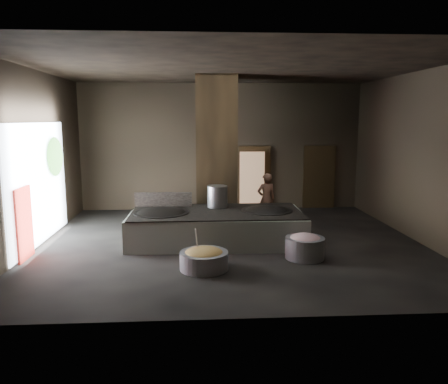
{
  "coord_description": "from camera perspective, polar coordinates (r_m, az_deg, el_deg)",
  "views": [
    {
      "loc": [
        -0.87,
        -11.19,
        3.23
      ],
      "look_at": [
        -0.14,
        0.68,
        1.25
      ],
      "focal_mm": 35.0,
      "sensor_mm": 36.0,
      "label": 1
    }
  ],
  "objects": [
    {
      "name": "pavilion_sliver",
      "position": [
        11.12,
        -24.64,
        -3.79
      ],
      "size": [
        0.05,
        0.9,
        1.7
      ],
      "primitive_type": "cube",
      "color": "maroon",
      "rests_on": "ground"
    },
    {
      "name": "doorway_far_glow",
      "position": [
        16.44,
        11.97,
        1.62
      ],
      "size": [
        0.88,
        0.04,
        2.07
      ],
      "primitive_type": "cube",
      "color": "#8C6647",
      "rests_on": "ground"
    },
    {
      "name": "back_wall",
      "position": [
        15.8,
        -0.38,
        5.9
      ],
      "size": [
        10.0,
        0.1,
        4.5
      ],
      "primitive_type": "cube",
      "color": "black",
      "rests_on": "ground"
    },
    {
      "name": "floor",
      "position": [
        11.7,
        0.87,
        -6.84
      ],
      "size": [
        10.0,
        9.0,
        0.1
      ],
      "primitive_type": "cube",
      "color": "black",
      "rests_on": "ground"
    },
    {
      "name": "wok_right_rim",
      "position": [
        11.74,
        5.6,
        -2.44
      ],
      "size": [
        1.37,
        1.37,
        0.05
      ],
      "primitive_type": "cylinder",
      "color": "black",
      "rests_on": "hearth_platform"
    },
    {
      "name": "stock_pot",
      "position": [
        12.04,
        -0.88,
        -0.59
      ],
      "size": [
        0.56,
        0.56,
        0.6
      ],
      "primitive_type": "cylinder",
      "color": "#A3A7AB",
      "rests_on": "hearth_platform"
    },
    {
      "name": "ceiling",
      "position": [
        11.3,
        0.93,
        16.15
      ],
      "size": [
        10.0,
        9.0,
        0.1
      ],
      "primitive_type": "cube",
      "color": "black",
      "rests_on": "back_wall"
    },
    {
      "name": "cook",
      "position": [
        13.55,
        5.54,
        -0.92
      ],
      "size": [
        0.65,
        0.49,
        1.6
      ],
      "primitive_type": "imported",
      "rotation": [
        0.0,
        0.0,
        3.35
      ],
      "color": "#8F5E48",
      "rests_on": "ground"
    },
    {
      "name": "tree_silhouette",
      "position": [
        13.15,
        -21.21,
        4.32
      ],
      "size": [
        0.28,
        1.1,
        1.1
      ],
      "primitive_type": "ellipsoid",
      "color": "#194714",
      "rests_on": "left_opening"
    },
    {
      "name": "veg_fill",
      "position": [
        9.58,
        -2.64,
        -8.05
      ],
      "size": [
        0.87,
        0.87,
        0.27
      ],
      "primitive_type": "ellipsoid",
      "color": "olive",
      "rests_on": "veg_basin"
    },
    {
      "name": "left_opening",
      "position": [
        12.21,
        -23.03,
        1.02
      ],
      "size": [
        0.04,
        4.2,
        3.1
      ],
      "primitive_type": "cube",
      "color": "white",
      "rests_on": "ground"
    },
    {
      "name": "doorway_near",
      "position": [
        15.92,
        3.96,
        1.74
      ],
      "size": [
        1.18,
        0.08,
        2.38
      ],
      "primitive_type": "cube",
      "color": "black",
      "rests_on": "ground"
    },
    {
      "name": "right_wall",
      "position": [
        12.7,
        24.32,
        4.19
      ],
      "size": [
        0.1,
        9.0,
        4.5
      ],
      "primitive_type": "cube",
      "color": "black",
      "rests_on": "ground"
    },
    {
      "name": "wok_right",
      "position": [
        11.76,
        5.59,
        -2.77
      ],
      "size": [
        1.34,
        1.34,
        0.38
      ],
      "primitive_type": "ellipsoid",
      "color": "black",
      "rests_on": "hearth_platform"
    },
    {
      "name": "platform_cap",
      "position": [
        11.56,
        -0.99,
        -2.61
      ],
      "size": [
        4.46,
        2.14,
        0.03
      ],
      "primitive_type": "cube",
      "color": "black",
      "rests_on": "hearth_platform"
    },
    {
      "name": "doorway_near_glow",
      "position": [
        15.7,
        3.68,
        1.45
      ],
      "size": [
        0.89,
        0.04,
        2.1
      ],
      "primitive_type": "cube",
      "color": "#8C6647",
      "rests_on": "ground"
    },
    {
      "name": "hearth_platform",
      "position": [
        11.65,
        -0.99,
        -4.62
      ],
      "size": [
        4.62,
        2.31,
        0.79
      ],
      "primitive_type": "cube",
      "rotation": [
        0.0,
        0.0,
        -0.03
      ],
      "color": "silver",
      "rests_on": "ground"
    },
    {
      "name": "wok_left_rim",
      "position": [
        11.54,
        -8.2,
        -2.7
      ],
      "size": [
        1.47,
        1.47,
        0.05
      ],
      "primitive_type": "cylinder",
      "color": "black",
      "rests_on": "hearth_platform"
    },
    {
      "name": "veg_basin",
      "position": [
        9.63,
        -2.63,
        -8.93
      ],
      "size": [
        1.3,
        1.3,
        0.39
      ],
      "primitive_type": "cylinder",
      "rotation": [
        0.0,
        0.0,
        0.27
      ],
      "color": "gray",
      "rests_on": "ground"
    },
    {
      "name": "left_wall",
      "position": [
        11.99,
        -23.99,
        3.95
      ],
      "size": [
        0.1,
        9.0,
        4.5
      ],
      "primitive_type": "cube",
      "color": "black",
      "rests_on": "ground"
    },
    {
      "name": "meat_fill",
      "position": [
        10.46,
        10.53,
        -6.13
      ],
      "size": [
        0.76,
        0.76,
        0.29
      ],
      "primitive_type": "ellipsoid",
      "color": "#B46C73",
      "rests_on": "meat_basin"
    },
    {
      "name": "splash_guard",
      "position": [
        12.28,
        -7.93,
        -0.96
      ],
      "size": [
        1.59,
        0.1,
        0.4
      ],
      "primitive_type": "cube",
      "rotation": [
        0.0,
        0.0,
        -0.03
      ],
      "color": "black",
      "rests_on": "hearth_platform"
    },
    {
      "name": "doorway_far",
      "position": [
        16.41,
        12.31,
        1.78
      ],
      "size": [
        1.18,
        0.08,
        2.38
      ],
      "primitive_type": "cube",
      "color": "black",
      "rests_on": "ground"
    },
    {
      "name": "front_wall",
      "position": [
        6.77,
        3.87,
        1.1
      ],
      "size": [
        10.0,
        0.1,
        4.5
      ],
      "primitive_type": "cube",
      "color": "black",
      "rests_on": "ground"
    },
    {
      "name": "pillar",
      "position": [
        13.14,
        -1.05,
        5.17
      ],
      "size": [
        1.2,
        1.2,
        4.5
      ],
      "primitive_type": "cube",
      "color": "black",
      "rests_on": "ground"
    },
    {
      "name": "wok_left",
      "position": [
        11.55,
        -8.2,
        -3.04
      ],
      "size": [
        1.44,
        1.44,
        0.4
      ],
      "primitive_type": "ellipsoid",
      "color": "black",
      "rests_on": "hearth_platform"
    },
    {
      "name": "meat_basin",
      "position": [
        10.51,
        10.5,
        -7.18
      ],
      "size": [
        0.99,
        0.99,
        0.5
      ],
      "primitive_type": "cylinder",
      "rotation": [
        0.0,
        0.0,
        0.09
      ],
      "color": "gray",
      "rests_on": "ground"
    },
    {
      "name": "ladle",
      "position": [
        9.67,
        -3.56,
        -6.66
      ],
      "size": [
        0.1,
        0.42,
        0.75
      ],
      "primitive_type": "cylinder",
      "rotation": [
        0.49,
        0.0,
        -0.17
      ],
      "color": "#A3A7AB",
      "rests_on": "veg_basin"
    }
  ]
}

